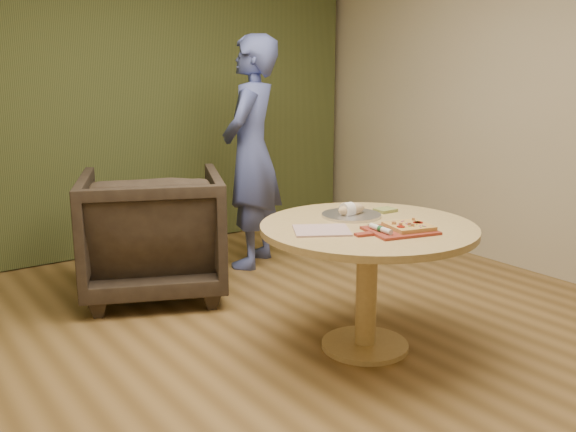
# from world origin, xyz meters

# --- Properties ---
(room_shell) EXTENTS (5.04, 6.04, 2.84)m
(room_shell) POSITION_xyz_m (0.00, 0.00, 1.40)
(room_shell) COLOR olive
(room_shell) RESTS_ON ground
(curtain) EXTENTS (4.80, 0.14, 2.78)m
(curtain) POSITION_xyz_m (0.00, 2.90, 1.40)
(curtain) COLOR #333D1B
(curtain) RESTS_ON ground
(pedestal_table) EXTENTS (1.23, 1.23, 0.75)m
(pedestal_table) POSITION_xyz_m (0.42, 0.09, 0.61)
(pedestal_table) COLOR tan
(pedestal_table) RESTS_ON ground
(pizza_paddle) EXTENTS (0.47, 0.36, 0.01)m
(pizza_paddle) POSITION_xyz_m (0.44, -0.13, 0.76)
(pizza_paddle) COLOR maroon
(pizza_paddle) RESTS_ON pedestal_table
(flatbread_pizza) EXTENTS (0.27, 0.27, 0.04)m
(flatbread_pizza) POSITION_xyz_m (0.51, -0.14, 0.78)
(flatbread_pizza) COLOR tan
(flatbread_pizza) RESTS_ON pizza_paddle
(cutlery_roll) EXTENTS (0.05, 0.20, 0.03)m
(cutlery_roll) POSITION_xyz_m (0.33, -0.11, 0.78)
(cutlery_roll) COLOR silver
(cutlery_roll) RESTS_ON pizza_paddle
(newspaper) EXTENTS (0.39, 0.37, 0.01)m
(newspaper) POSITION_xyz_m (0.11, 0.13, 0.76)
(newspaper) COLOR silver
(newspaper) RESTS_ON pedestal_table
(serving_tray) EXTENTS (0.36, 0.36, 0.02)m
(serving_tray) POSITION_xyz_m (0.48, 0.30, 0.76)
(serving_tray) COLOR silver
(serving_tray) RESTS_ON pedestal_table
(bread_roll) EXTENTS (0.19, 0.09, 0.09)m
(bread_roll) POSITION_xyz_m (0.47, 0.30, 0.79)
(bread_roll) COLOR tan
(bread_roll) RESTS_ON serving_tray
(green_packet) EXTENTS (0.12, 0.10, 0.02)m
(green_packet) POSITION_xyz_m (0.73, 0.28, 0.76)
(green_packet) COLOR #5E6B30
(green_packet) RESTS_ON pedestal_table
(armchair) EXTENTS (1.26, 1.23, 1.00)m
(armchair) POSITION_xyz_m (-0.21, 1.68, 0.50)
(armchair) COLOR black
(armchair) RESTS_ON ground
(person_standing) EXTENTS (0.81, 0.78, 1.87)m
(person_standing) POSITION_xyz_m (0.76, 1.87, 0.94)
(person_standing) COLOR #485599
(person_standing) RESTS_ON ground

